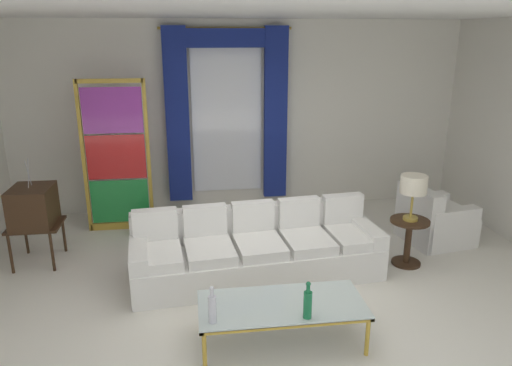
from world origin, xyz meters
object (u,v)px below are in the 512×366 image
bottle_crystal_tall (212,308)px  bottle_blue_decanter (308,303)px  couch_white_long (256,250)px  stained_glass_divider (117,160)px  vintage_tv (33,208)px  table_lamp_brass (414,186)px  coffee_table (282,306)px  round_side_table (408,238)px  armchair_white (433,222)px  peacock_figurine (147,225)px

bottle_crystal_tall → bottle_blue_decanter: bearing=-2.9°
couch_white_long → stained_glass_divider: bearing=137.2°
vintage_tv → table_lamp_brass: 4.66m
coffee_table → vintage_tv: 3.44m
round_side_table → armchair_white: bearing=43.8°
couch_white_long → peacock_figurine: couch_white_long is taller
peacock_figurine → table_lamp_brass: (3.29, -1.22, 0.81)m
couch_white_long → bottle_blue_decanter: bearing=-82.1°
couch_white_long → stained_glass_divider: stained_glass_divider is taller
bottle_blue_decanter → peacock_figurine: 3.28m
couch_white_long → peacock_figurine: 1.83m
bottle_blue_decanter → table_lamp_brass: bearing=43.9°
armchair_white → peacock_figurine: (-3.94, 0.59, -0.07)m
stained_glass_divider → armchair_white: bearing=-13.5°
bottle_crystal_tall → couch_white_long: bearing=69.5°
bottle_blue_decanter → couch_white_long: bearing=97.9°
armchair_white → table_lamp_brass: (-0.65, -0.62, 0.74)m
vintage_tv → armchair_white: size_ratio=1.43×
stained_glass_divider → table_lamp_brass: (3.70, -1.66, -0.03)m
table_lamp_brass → bottle_blue_decanter: bearing=-136.1°
coffee_table → round_side_table: size_ratio=2.58×
stained_glass_divider → bottle_blue_decanter: bearing=-58.5°
couch_white_long → coffee_table: 1.38m
coffee_table → bottle_blue_decanter: 0.36m
peacock_figurine → table_lamp_brass: 3.60m
couch_white_long → stained_glass_divider: 2.55m
vintage_tv → armchair_white: (5.25, -0.07, -0.44)m
vintage_tv → bottle_crystal_tall: bearing=-47.5°
coffee_table → bottle_crystal_tall: bearing=-161.4°
vintage_tv → peacock_figurine: vintage_tv is taller
bottle_blue_decanter → stained_glass_divider: bearing=121.5°
stained_glass_divider → vintage_tv: bearing=-132.8°
couch_white_long → round_side_table: couch_white_long is taller
bottle_crystal_tall → stained_glass_divider: stained_glass_divider is taller
armchair_white → stained_glass_divider: (-4.35, 1.04, 0.77)m
vintage_tv → armchair_white: vintage_tv is taller
couch_white_long → bottle_crystal_tall: size_ratio=8.62×
armchair_white → bottle_crystal_tall: bearing=-145.1°
vintage_tv → bottle_blue_decanter: bearing=-38.5°
couch_white_long → coffee_table: (0.05, -1.37, 0.07)m
table_lamp_brass → bottle_crystal_tall: bearing=-147.8°
vintage_tv → stained_glass_divider: size_ratio=0.61×
bottle_blue_decanter → coffee_table: bearing=124.3°
couch_white_long → armchair_white: bearing=13.4°
vintage_tv → round_side_table: (4.60, -0.69, -0.37)m
bottle_crystal_tall → stained_glass_divider: size_ratio=0.16×
table_lamp_brass → armchair_white: bearing=43.8°
couch_white_long → armchair_white: couch_white_long is taller
couch_white_long → bottle_crystal_tall: 1.72m
stained_glass_divider → round_side_table: 4.12m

